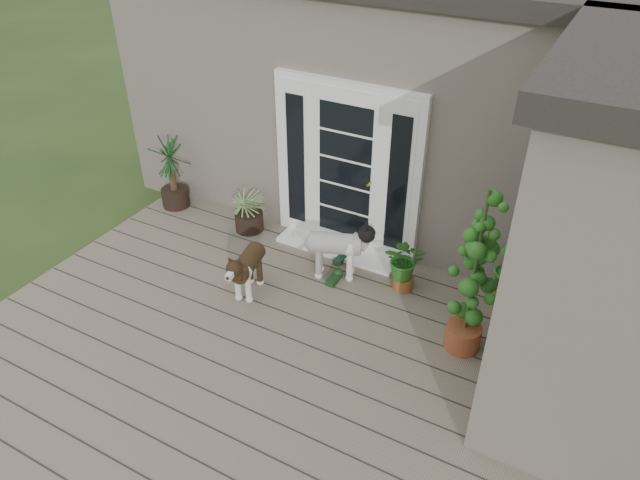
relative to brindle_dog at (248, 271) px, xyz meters
The scene contains 15 objects.
deck 1.12m from the brindle_dog, 47.32° to the right, with size 6.20×4.60×0.12m, color #6B5B4C.
house_main 3.72m from the brindle_dog, 78.35° to the left, with size 7.40×4.00×3.10m, color #665E54.
house_wing 3.80m from the brindle_dog, ahead, with size 1.60×2.40×3.10m, color #665E54.
door_unit 1.70m from the brindle_dog, 70.06° to the left, with size 1.90×0.14×2.15m, color white.
door_step 1.36m from the brindle_dog, 67.12° to the left, with size 1.60×0.40×0.05m, color white.
brindle_dog is the anchor object (origin of this frame).
white_dog 1.04m from the brindle_dog, 45.95° to the left, with size 0.35×0.81×0.67m, color silver, non-canonical shape.
spider_plant 1.34m from the brindle_dog, 124.24° to the left, with size 0.63×0.63×0.67m, color #748D56, non-canonical shape.
yucca 2.34m from the brindle_dog, 150.99° to the left, with size 0.73×0.73×1.05m, color black, non-canonical shape.
herb_a 1.78m from the brindle_dog, 30.74° to the left, with size 0.46×0.46×0.59m, color #29631C.
herb_b 2.87m from the brindle_dog, 25.20° to the left, with size 0.40×0.40×0.60m, color #1B5819.
herb_c 3.01m from the brindle_dog, 23.96° to the left, with size 0.34×0.34×0.53m, color #29611B.
sapling 2.53m from the brindle_dog, ahead, with size 0.57×0.57×1.92m, color #235719, non-canonical shape.
clog_left 1.27m from the brindle_dog, 57.81° to the left, with size 0.13×0.29×0.09m, color #153520, non-canonical shape.
clog_right 1.04m from the brindle_dog, 39.95° to the left, with size 0.14×0.31×0.09m, color #143416, non-canonical shape.
Camera 1 is at (2.55, -3.11, 4.44)m, focal length 33.02 mm.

